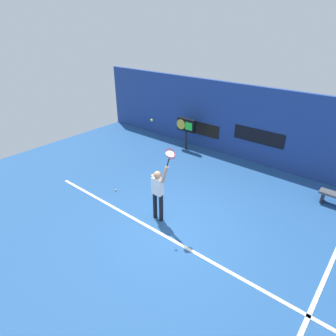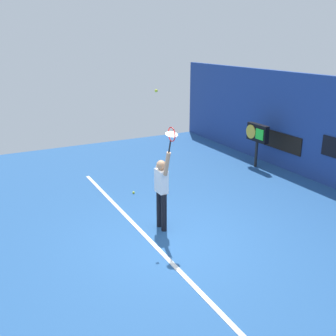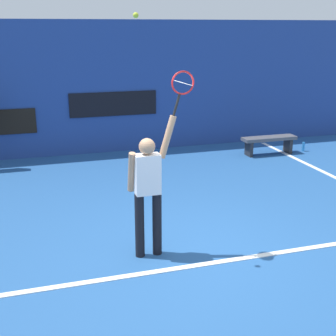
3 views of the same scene
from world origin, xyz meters
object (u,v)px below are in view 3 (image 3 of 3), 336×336
object	(u,v)px
tennis_player	(148,187)
court_bench	(269,141)
tennis_ball	(136,15)
tennis_racket	(182,85)
water_bottle	(303,147)

from	to	relation	value
tennis_player	court_bench	xyz separation A→B (m)	(4.27, 4.34, -0.67)
tennis_player	tennis_ball	world-z (taller)	tennis_ball
tennis_racket	water_bottle	bearing A→B (deg)	42.10
tennis_ball	water_bottle	xyz separation A→B (m)	(5.42, 4.39, -3.10)
court_bench	water_bottle	distance (m)	1.03
tennis_player	tennis_racket	distance (m)	1.43
water_bottle	tennis_ball	bearing A→B (deg)	-140.98
tennis_player	tennis_racket	xyz separation A→B (m)	(0.47, -0.00, 1.35)
court_bench	water_bottle	xyz separation A→B (m)	(1.01, 0.00, -0.22)
tennis_racket	tennis_ball	world-z (taller)	tennis_ball
tennis_racket	court_bench	world-z (taller)	tennis_racket
tennis_ball	court_bench	size ratio (longest dim) A/B	0.05
tennis_ball	water_bottle	size ratio (longest dim) A/B	0.28
tennis_racket	court_bench	bearing A→B (deg)	48.83
tennis_player	water_bottle	bearing A→B (deg)	39.41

